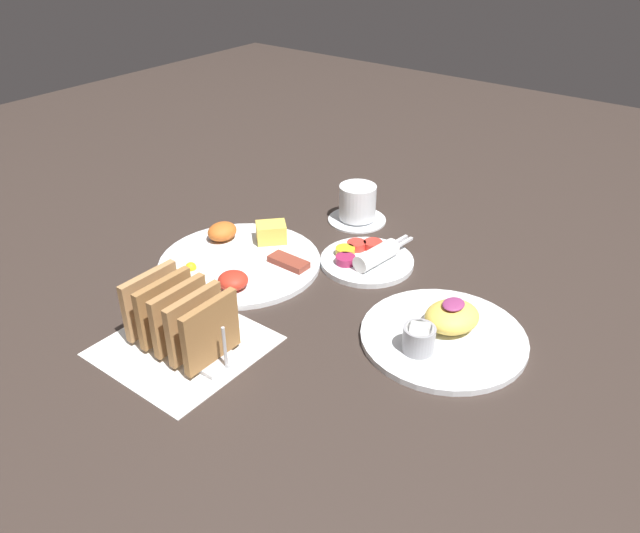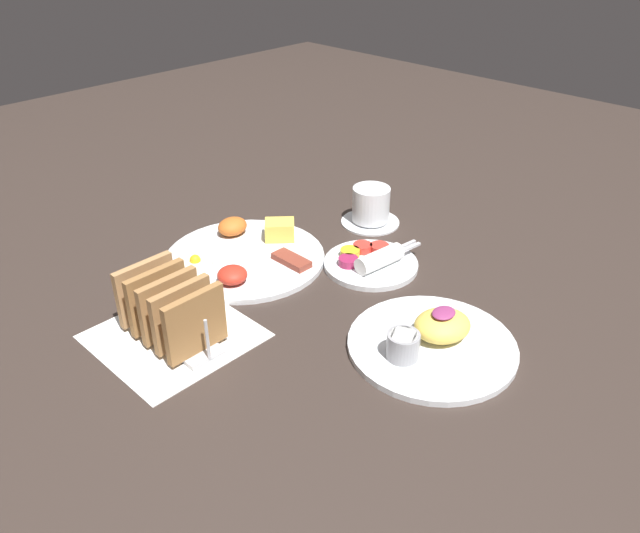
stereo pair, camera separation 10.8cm
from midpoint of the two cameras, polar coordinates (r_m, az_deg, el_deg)
The scene contains 7 objects.
ground_plane at distance 1.03m, azimuth -3.82°, elevation -3.93°, with size 3.00×3.00×0.00m, color #332823.
napkin_flat at distance 0.98m, azimuth -15.46°, elevation -7.11°, with size 0.22×0.22×0.00m.
plate_breakfast at distance 1.16m, azimuth -9.99°, elevation 0.62°, with size 0.30×0.30×0.05m.
plate_condiments at distance 1.14m, azimuth 1.65°, elevation 0.68°, with size 0.18×0.17×0.04m.
plate_foreground at distance 0.96m, azimuth 8.05°, elevation -6.00°, with size 0.25×0.25×0.06m.
toast_rack at distance 0.95m, azimuth -15.87°, elevation -4.71°, with size 0.10×0.18×0.10m.
coffee_cup at distance 1.28m, azimuth 1.03°, elevation 5.59°, with size 0.12×0.12×0.08m.
Camera 1 is at (-0.66, -0.52, 0.59)m, focal length 35.00 mm.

